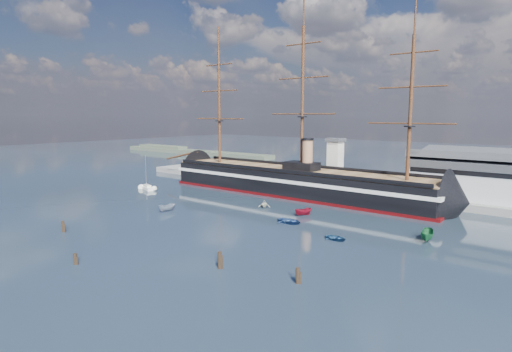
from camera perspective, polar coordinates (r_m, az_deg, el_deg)
The scene contains 16 objects.
ground at distance 114.36m, azimuth 1.09°, elevation -4.13°, with size 600.00×600.00×0.00m, color #1B252B.
quay at distance 139.50m, azimuth 13.52°, elevation -2.12°, with size 180.00×18.00×2.00m, color slate.
quay_tower at distance 138.60m, azimuth 10.50°, elevation 1.98°, with size 5.00×5.00×15.00m.
shoreline at distance 277.96m, azimuth -9.63°, elevation 3.34°, with size 120.00×10.00×4.00m.
warship at distance 132.44m, azimuth 4.69°, elevation -0.68°, with size 112.96×17.14×53.94m.
sailboat at distance 144.76m, azimuth -14.29°, elevation -1.48°, with size 7.37×4.28×11.34m.
motorboat_a at distance 111.31m, azimuth -11.75°, elevation -4.65°, with size 5.88×2.15×2.35m, color gray.
motorboat_b at distance 97.56m, azimuth 4.50°, elevation -6.32°, with size 3.62×1.45×1.69m, color navy.
motorboat_c at distance 105.31m, azimuth 6.30°, elevation -5.26°, with size 5.55×2.04×2.22m, color maroon.
motorboat_d at distance 113.76m, azimuth 1.11°, elevation -4.20°, with size 5.87×2.54×2.15m, color beige.
motorboat_e at distance 86.19m, azimuth 10.56°, elevation -8.40°, with size 2.80×1.12×1.30m, color navy.
motorboat_f at distance 90.24m, azimuth 21.83°, elevation -8.10°, with size 7.04×2.58×2.82m, color #185B2F.
piling_near_left at distance 99.01m, azimuth -24.29°, elevation -6.82°, with size 0.64×0.64×3.11m, color black.
piling_near_mid at distance 77.73m, azimuth -22.94°, elevation -10.78°, with size 0.64×0.64×2.54m, color black.
piling_near_right at distance 70.19m, azimuth -4.85°, elevation -12.19°, with size 0.64×0.64×3.50m, color black.
piling_far_right at distance 64.56m, azimuth 5.56°, elevation -14.06°, with size 0.64×0.64×3.07m, color black.
Camera 1 is at (68.49, -48.27, 24.40)m, focal length 30.00 mm.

